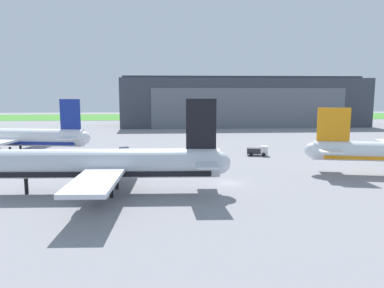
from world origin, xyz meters
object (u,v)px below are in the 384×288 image
Objects in this scene: airliner_far_left at (8,138)px; baggage_tug at (258,151)px; maintenance_hangar at (243,102)px; airliner_near_right at (103,165)px; fuel_bowser at (125,152)px.

airliner_far_left reaches higher than baggage_tug.
maintenance_hangar reaches higher than airliner_far_left.
maintenance_hangar is 81.84m from baggage_tug.
airliner_near_right is 32.17m from fuel_bowser.
baggage_tug is at bearing -98.93° from maintenance_hangar.
fuel_bowser is at bearing -119.10° from maintenance_hangar.
airliner_far_left is 30.06m from fuel_bowser.
baggage_tug is at bearing -0.85° from fuel_bowser.
airliner_near_right is at bearing -111.53° from maintenance_hangar.
maintenance_hangar is 20.72× the size of baggage_tug.
airliner_near_right is 6.91× the size of fuel_bowser.
maintenance_hangar is at bearing 68.47° from airliner_near_right.
maintenance_hangar is at bearing 60.90° from fuel_bowser.
airliner_far_left is 61.53m from baggage_tug.
airliner_far_left is (-73.73, -73.66, -6.69)m from maintenance_hangar.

